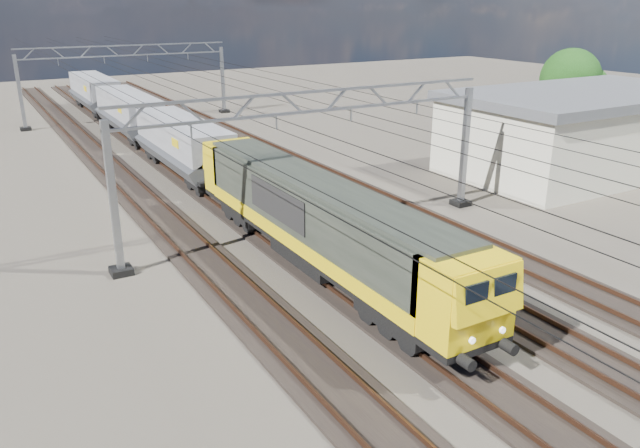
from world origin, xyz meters
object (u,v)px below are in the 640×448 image
industrial_shed (584,130)px  catenary_gantry_mid (315,158)px  hopper_wagon_mid (129,111)px  catenary_gantry_far (128,80)px  locomotive (316,218)px  hopper_wagon_lead (183,142)px  tree_far (575,81)px  hopper_wagon_third (95,91)px

industrial_shed → catenary_gantry_mid: bearing=-174.8°
hopper_wagon_mid → industrial_shed: 35.61m
catenary_gantry_far → locomotive: catenary_gantry_far is taller
locomotive → hopper_wagon_lead: (-0.00, 17.70, -0.09)m
hopper_wagon_mid → tree_far: size_ratio=1.77×
hopper_wagon_mid → hopper_wagon_third: 14.20m
catenary_gantry_far → industrial_shed: bearing=-57.1°
catenary_gantry_far → hopper_wagon_lead: (-2.00, -21.90, -1.67)m
catenary_gantry_far → locomotive: bearing=-92.9°
catenary_gantry_mid → hopper_wagon_mid: (-2.00, 28.30, -1.67)m
tree_far → catenary_gantry_mid: bearing=-162.1°
catenary_gantry_mid → catenary_gantry_far: size_ratio=1.00×
catenary_gantry_mid → locomotive: 4.41m
hopper_wagon_third → industrial_shed: 47.08m
hopper_wagon_mid → hopper_wagon_third: same height
hopper_wagon_lead → catenary_gantry_mid: bearing=-81.9°
hopper_wagon_lead → hopper_wagon_mid: bearing=90.0°
hopper_wagon_lead → catenary_gantry_far: bearing=84.8°
hopper_wagon_mid → tree_far: (32.32, -18.51, 2.46)m
locomotive → hopper_wagon_lead: 17.70m
hopper_wagon_mid → tree_far: 37.32m
catenary_gantry_mid → industrial_shed: 22.12m
catenary_gantry_far → tree_far: bearing=-40.8°
locomotive → industrial_shed: size_ratio=1.13×
catenary_gantry_mid → hopper_wagon_lead: 14.34m
locomotive → industrial_shed: 24.65m
catenary_gantry_far → industrial_shed: catenary_gantry_far is taller
locomotive → hopper_wagon_third: (-0.00, 46.10, -0.09)m
locomotive → tree_far: (32.32, 13.38, 2.36)m
catenary_gantry_far → locomotive: (-2.00, -39.60, -1.58)m
catenary_gantry_mid → catenary_gantry_far: (0.00, 36.00, 0.00)m
tree_far → hopper_wagon_mid: bearing=150.2°
tree_far → hopper_wagon_third: bearing=134.7°
locomotive → hopper_wagon_lead: locomotive is taller
hopper_wagon_mid → hopper_wagon_third: bearing=90.0°
hopper_wagon_mid → hopper_wagon_third: size_ratio=1.00×
catenary_gantry_mid → hopper_wagon_mid: bearing=94.0°
hopper_wagon_third → tree_far: (32.32, -32.71, 2.46)m
catenary_gantry_far → hopper_wagon_mid: 8.13m
hopper_wagon_lead → tree_far: tree_far is taller
locomotive → tree_far: 35.06m
catenary_gantry_mid → industrial_shed: bearing=5.2°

